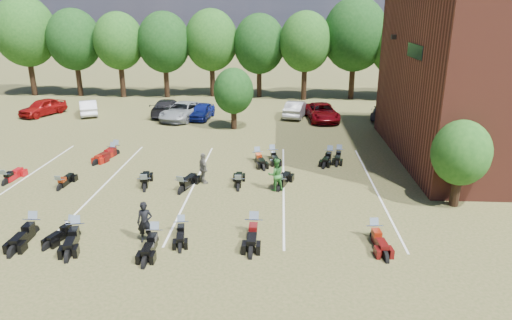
# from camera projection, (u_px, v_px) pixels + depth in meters

# --- Properties ---
(ground) EXTENTS (160.00, 160.00, 0.00)m
(ground) POSITION_uv_depth(u_px,v_px,m) (243.00, 209.00, 22.44)
(ground) COLOR brown
(ground) RESTS_ON ground
(car_0) EXTENTS (3.34, 4.78, 1.51)m
(car_0) POSITION_uv_depth(u_px,v_px,m) (43.00, 107.00, 41.57)
(car_0) COLOR maroon
(car_0) RESTS_ON ground
(car_1) EXTENTS (3.04, 4.40, 1.37)m
(car_1) POSITION_uv_depth(u_px,v_px,m) (88.00, 107.00, 41.81)
(car_1) COLOR silver
(car_1) RESTS_ON ground
(car_2) EXTENTS (3.77, 5.86, 1.50)m
(car_2) POSITION_uv_depth(u_px,v_px,m) (182.00, 111.00, 40.07)
(car_2) COLOR gray
(car_2) RESTS_ON ground
(car_3) EXTENTS (2.23, 5.21, 1.50)m
(car_3) POSITION_uv_depth(u_px,v_px,m) (167.00, 107.00, 41.62)
(car_3) COLOR black
(car_3) RESTS_ON ground
(car_4) EXTENTS (2.13, 4.20, 1.37)m
(car_4) POSITION_uv_depth(u_px,v_px,m) (202.00, 111.00, 40.30)
(car_4) COLOR navy
(car_4) RESTS_ON ground
(car_5) EXTENTS (2.55, 4.65, 1.45)m
(car_5) POSITION_uv_depth(u_px,v_px,m) (296.00, 109.00, 41.02)
(car_5) COLOR #A4A5A1
(car_5) RESTS_ON ground
(car_6) EXTENTS (3.00, 5.50, 1.46)m
(car_6) POSITION_uv_depth(u_px,v_px,m) (322.00, 112.00, 39.71)
(car_6) COLOR #62050A
(car_6) RESTS_ON ground
(car_7) EXTENTS (3.22, 4.97, 1.34)m
(car_7) POSITION_uv_depth(u_px,v_px,m) (384.00, 111.00, 40.36)
(car_7) COLOR #333338
(car_7) RESTS_ON ground
(person_black) EXTENTS (0.68, 0.47, 1.80)m
(person_black) POSITION_uv_depth(u_px,v_px,m) (145.00, 222.00, 19.02)
(person_black) COLOR black
(person_black) RESTS_ON ground
(person_green) EXTENTS (1.03, 0.90, 1.80)m
(person_green) POSITION_uv_depth(u_px,v_px,m) (276.00, 175.00, 24.43)
(person_green) COLOR #2D6E29
(person_green) RESTS_ON ground
(person_grey) EXTENTS (0.90, 1.12, 1.78)m
(person_grey) POSITION_uv_depth(u_px,v_px,m) (203.00, 168.00, 25.41)
(person_grey) COLOR #5B594E
(person_grey) RESTS_ON ground
(motorcycle_0) EXTENTS (0.89, 2.54, 1.40)m
(motorcycle_0) POSITION_uv_depth(u_px,v_px,m) (34.00, 233.00, 19.99)
(motorcycle_0) COLOR black
(motorcycle_0) RESTS_ON ground
(motorcycle_1) EXTENTS (1.18, 2.12, 1.13)m
(motorcycle_1) POSITION_uv_depth(u_px,v_px,m) (72.00, 233.00, 20.05)
(motorcycle_1) COLOR black
(motorcycle_1) RESTS_ON ground
(motorcycle_2) EXTENTS (1.30, 2.58, 1.38)m
(motorcycle_2) POSITION_uv_depth(u_px,v_px,m) (77.00, 238.00, 19.60)
(motorcycle_2) COLOR black
(motorcycle_2) RESTS_ON ground
(motorcycle_3) EXTENTS (0.99, 2.14, 1.15)m
(motorcycle_3) POSITION_uv_depth(u_px,v_px,m) (182.00, 233.00, 20.01)
(motorcycle_3) COLOR black
(motorcycle_3) RESTS_ON ground
(motorcycle_4) EXTENTS (0.81, 2.37, 1.31)m
(motorcycle_4) POSITION_uv_depth(u_px,v_px,m) (155.00, 244.00, 19.14)
(motorcycle_4) COLOR black
(motorcycle_4) RESTS_ON ground
(motorcycle_5) EXTENTS (0.83, 2.54, 1.41)m
(motorcycle_5) POSITION_uv_depth(u_px,v_px,m) (254.00, 234.00, 19.94)
(motorcycle_5) COLOR black
(motorcycle_5) RESTS_ON ground
(motorcycle_6) EXTENTS (0.94, 2.39, 1.30)m
(motorcycle_6) POSITION_uv_depth(u_px,v_px,m) (373.00, 239.00, 19.51)
(motorcycle_6) COLOR #4B0B0A
(motorcycle_6) RESTS_ON ground
(motorcycle_7) EXTENTS (0.82, 2.28, 1.25)m
(motorcycle_7) POSITION_uv_depth(u_px,v_px,m) (6.00, 184.00, 25.55)
(motorcycle_7) COLOR #A10B10
(motorcycle_7) RESTS_ON ground
(motorcycle_8) EXTENTS (0.74, 2.11, 1.16)m
(motorcycle_8) POSITION_uv_depth(u_px,v_px,m) (60.00, 189.00, 24.82)
(motorcycle_8) COLOR black
(motorcycle_8) RESTS_ON ground
(motorcycle_9) EXTENTS (1.34, 2.57, 1.37)m
(motorcycle_9) POSITION_uv_depth(u_px,v_px,m) (182.00, 192.00, 24.41)
(motorcycle_9) COLOR black
(motorcycle_9) RESTS_ON ground
(motorcycle_10) EXTENTS (1.24, 2.51, 1.34)m
(motorcycle_10) POSITION_uv_depth(u_px,v_px,m) (145.00, 190.00, 24.74)
(motorcycle_10) COLOR black
(motorcycle_10) RESTS_ON ground
(motorcycle_11) EXTENTS (1.42, 2.53, 1.34)m
(motorcycle_11) POSITION_uv_depth(u_px,v_px,m) (280.00, 190.00, 24.76)
(motorcycle_11) COLOR black
(motorcycle_11) RESTS_ON ground
(motorcycle_12) EXTENTS (0.82, 2.28, 1.25)m
(motorcycle_12) POSITION_uv_depth(u_px,v_px,m) (238.00, 189.00, 24.81)
(motorcycle_12) COLOR black
(motorcycle_12) RESTS_ON ground
(motorcycle_14) EXTENTS (1.37, 2.62, 1.39)m
(motorcycle_14) POSITION_uv_depth(u_px,v_px,m) (116.00, 155.00, 30.65)
(motorcycle_14) COLOR #480A0A
(motorcycle_14) RESTS_ON ground
(motorcycle_15) EXTENTS (1.40, 2.52, 1.34)m
(motorcycle_15) POSITION_uv_depth(u_px,v_px,m) (113.00, 157.00, 30.28)
(motorcycle_15) COLOR maroon
(motorcycle_15) RESTS_ON ground
(motorcycle_17) EXTENTS (1.32, 2.42, 1.29)m
(motorcycle_17) POSITION_uv_depth(u_px,v_px,m) (258.00, 161.00, 29.38)
(motorcycle_17) COLOR black
(motorcycle_17) RESTS_ON ground
(motorcycle_18) EXTENTS (1.11, 2.36, 1.26)m
(motorcycle_18) POSITION_uv_depth(u_px,v_px,m) (272.00, 159.00, 29.87)
(motorcycle_18) COLOR black
(motorcycle_18) RESTS_ON ground
(motorcycle_19) EXTENTS (1.37, 2.42, 1.28)m
(motorcycle_19) POSITION_uv_depth(u_px,v_px,m) (329.00, 160.00, 29.65)
(motorcycle_19) COLOR black
(motorcycle_19) RESTS_ON ground
(motorcycle_20) EXTENTS (1.10, 2.30, 1.23)m
(motorcycle_20) POSITION_uv_depth(u_px,v_px,m) (339.00, 158.00, 29.95)
(motorcycle_20) COLOR black
(motorcycle_20) RESTS_ON ground
(tree_line) EXTENTS (56.00, 6.00, 9.79)m
(tree_line) POSITION_uv_depth(u_px,v_px,m) (255.00, 38.00, 47.93)
(tree_line) COLOR black
(tree_line) RESTS_ON ground
(young_tree_near_building) EXTENTS (2.80, 2.80, 4.16)m
(young_tree_near_building) POSITION_uv_depth(u_px,v_px,m) (461.00, 153.00, 21.97)
(young_tree_near_building) COLOR black
(young_tree_near_building) RESTS_ON ground
(young_tree_midfield) EXTENTS (3.20, 3.20, 4.70)m
(young_tree_midfield) POSITION_uv_depth(u_px,v_px,m) (233.00, 91.00, 36.23)
(young_tree_midfield) COLOR black
(young_tree_midfield) RESTS_ON ground
(parking_lines) EXTENTS (20.10, 14.00, 0.01)m
(parking_lines) POSITION_uv_depth(u_px,v_px,m) (194.00, 185.00, 25.43)
(parking_lines) COLOR silver
(parking_lines) RESTS_ON ground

